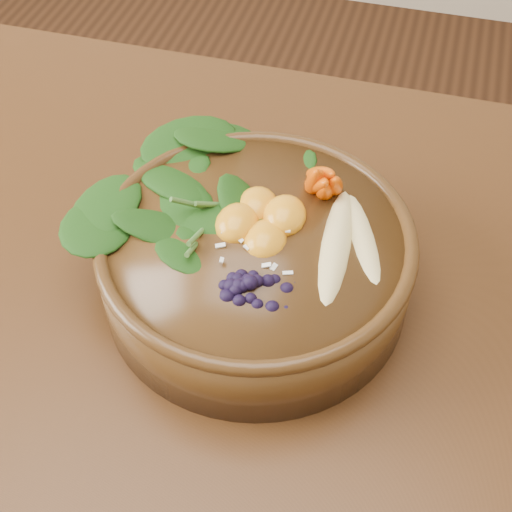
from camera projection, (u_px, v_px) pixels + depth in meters
stoneware_bowl at (256, 264)px, 0.60m from camera, size 0.30×0.30×0.07m
kale_heap at (217, 168)px, 0.60m from camera, size 0.19×0.18×0.04m
carrot_cluster at (323, 150)px, 0.59m from camera, size 0.06×0.06×0.07m
banana_halves at (351, 230)px, 0.56m from camera, size 0.07×0.15×0.03m
mandarin_cluster at (261, 209)px, 0.57m from camera, size 0.09×0.09×0.03m
blueberry_pile at (250, 272)px, 0.53m from camera, size 0.13×0.11×0.04m
coconut_flakes at (255, 249)px, 0.56m from camera, size 0.09×0.07×0.01m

